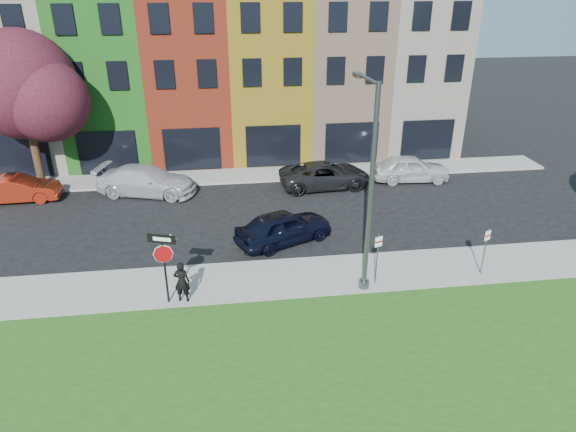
{
  "coord_description": "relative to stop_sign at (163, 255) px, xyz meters",
  "views": [
    {
      "loc": [
        -3.11,
        -14.49,
        11.16
      ],
      "look_at": [
        -0.67,
        4.0,
        2.37
      ],
      "focal_mm": 32.0,
      "sensor_mm": 36.0,
      "label": 1
    }
  ],
  "objects": [
    {
      "name": "parked_car_dark",
      "position": [
        8.07,
        10.8,
        -1.4
      ],
      "size": [
        3.15,
        5.59,
        1.46
      ],
      "primitive_type": "imported",
      "rotation": [
        0.0,
        0.0,
        1.64
      ],
      "color": "black",
      "rests_on": "ground"
    },
    {
      "name": "parking_sign_b",
      "position": [
        12.48,
        0.39,
        -0.73
      ],
      "size": [
        0.3,
        0.17,
        2.03
      ],
      "rotation": [
        0.0,
        0.0,
        0.43
      ],
      "color": "#4E5053",
      "rests_on": "sidewalk_near"
    },
    {
      "name": "ground",
      "position": [
        5.44,
        -1.88,
        -2.13
      ],
      "size": [
        120.0,
        120.0,
        0.0
      ],
      "primitive_type": "plane",
      "color": "black",
      "rests_on": "ground"
    },
    {
      "name": "rowhouse_block",
      "position": [
        2.94,
        19.3,
        2.86
      ],
      "size": [
        30.0,
        10.12,
        10.0
      ],
      "color": "beige",
      "rests_on": "ground"
    },
    {
      "name": "sidewalk_far",
      "position": [
        2.44,
        13.12,
        -2.07
      ],
      "size": [
        40.0,
        2.4,
        0.12
      ],
      "primitive_type": "cube",
      "color": "gray",
      "rests_on": "ground"
    },
    {
      "name": "parked_car_red",
      "position": [
        -8.79,
        10.93,
        -1.42
      ],
      "size": [
        1.95,
        4.45,
        1.42
      ],
      "primitive_type": "imported",
      "rotation": [
        0.0,
        0.0,
        1.62
      ],
      "color": "maroon",
      "rests_on": "ground"
    },
    {
      "name": "parked_car_silver",
      "position": [
        -1.99,
        11.04,
        -1.33
      ],
      "size": [
        5.04,
        6.62,
        1.59
      ],
      "primitive_type": "imported",
      "rotation": [
        0.0,
        0.0,
        1.3
      ],
      "color": "#B5B6BA",
      "rests_on": "ground"
    },
    {
      "name": "stop_sign",
      "position": [
        0.0,
        0.0,
        0.0
      ],
      "size": [
        1.01,
        0.37,
        2.82
      ],
      "rotation": [
        0.0,
        0.0,
        -0.32
      ],
      "color": "black",
      "rests_on": "sidewalk_near"
    },
    {
      "name": "parking_sign_a",
      "position": [
        8.0,
        0.25,
        -0.66
      ],
      "size": [
        0.31,
        0.13,
        2.15
      ],
      "rotation": [
        0.0,
        0.0,
        0.31
      ],
      "color": "#4E5053",
      "rests_on": "sidewalk_near"
    },
    {
      "name": "sidewalk_near",
      "position": [
        7.44,
        1.12,
        -2.07
      ],
      "size": [
        40.0,
        3.0,
        0.12
      ],
      "primitive_type": "cube",
      "color": "gray",
      "rests_on": "ground"
    },
    {
      "name": "tree_purple",
      "position": [
        -8.11,
        13.1,
        3.57
      ],
      "size": [
        6.96,
        6.09,
        8.63
      ],
      "color": "black",
      "rests_on": "sidewalk_far"
    },
    {
      "name": "parked_car_white",
      "position": [
        13.28,
        11.12,
        -1.36
      ],
      "size": [
        2.49,
        4.8,
        1.55
      ],
      "primitive_type": "imported",
      "rotation": [
        0.0,
        0.0,
        1.5
      ],
      "color": "silver",
      "rests_on": "ground"
    },
    {
      "name": "street_lamp",
      "position": [
        7.46,
        0.23,
        1.98
      ],
      "size": [
        0.49,
        2.58,
        7.9
      ],
      "rotation": [
        0.0,
        0.0,
        0.07
      ],
      "color": "#4E5053",
      "rests_on": "sidewalk_near"
    },
    {
      "name": "man",
      "position": [
        0.55,
        0.02,
        -1.19
      ],
      "size": [
        0.74,
        0.62,
        1.64
      ],
      "primitive_type": "imported",
      "rotation": [
        0.0,
        0.0,
        2.95
      ],
      "color": "black",
      "rests_on": "sidewalk_near"
    },
    {
      "name": "sedan_near",
      "position": [
        4.87,
        4.36,
        -1.36
      ],
      "size": [
        5.19,
        5.87,
        1.54
      ],
      "primitive_type": "imported",
      "rotation": [
        0.0,
        0.0,
        1.99
      ],
      "color": "black",
      "rests_on": "ground"
    }
  ]
}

